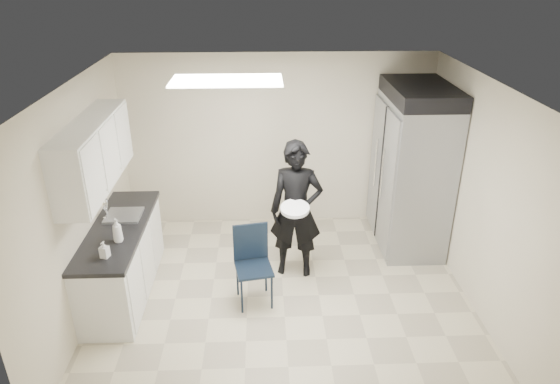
{
  "coord_description": "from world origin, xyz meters",
  "views": [
    {
      "loc": [
        -0.23,
        -4.99,
        3.77
      ],
      "look_at": [
        -0.03,
        0.2,
        1.32
      ],
      "focal_mm": 32.0,
      "sensor_mm": 36.0,
      "label": 1
    }
  ],
  "objects_px": {
    "commercial_fridge": "(411,175)",
    "folding_chair": "(254,269)",
    "lower_counter": "(123,261)",
    "man_tuxedo": "(296,210)"
  },
  "relations": [
    {
      "from": "lower_counter",
      "to": "folding_chair",
      "type": "height_order",
      "value": "folding_chair"
    },
    {
      "from": "lower_counter",
      "to": "man_tuxedo",
      "type": "bearing_deg",
      "value": 9.28
    },
    {
      "from": "commercial_fridge",
      "to": "man_tuxedo",
      "type": "relative_size",
      "value": 1.16
    },
    {
      "from": "lower_counter",
      "to": "commercial_fridge",
      "type": "distance_m",
      "value": 3.98
    },
    {
      "from": "lower_counter",
      "to": "folding_chair",
      "type": "bearing_deg",
      "value": -10.13
    },
    {
      "from": "commercial_fridge",
      "to": "folding_chair",
      "type": "xyz_separation_m",
      "value": [
        -2.18,
        -1.36,
        -0.58
      ]
    },
    {
      "from": "commercial_fridge",
      "to": "folding_chair",
      "type": "relative_size",
      "value": 2.25
    },
    {
      "from": "folding_chair",
      "to": "man_tuxedo",
      "type": "xyz_separation_m",
      "value": [
        0.53,
        0.63,
        0.43
      ]
    },
    {
      "from": "commercial_fridge",
      "to": "man_tuxedo",
      "type": "height_order",
      "value": "commercial_fridge"
    },
    {
      "from": "lower_counter",
      "to": "folding_chair",
      "type": "xyz_separation_m",
      "value": [
        1.6,
        -0.29,
        0.04
      ]
    }
  ]
}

